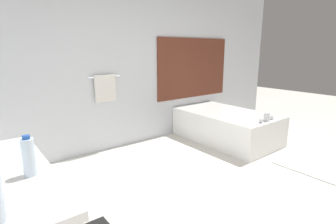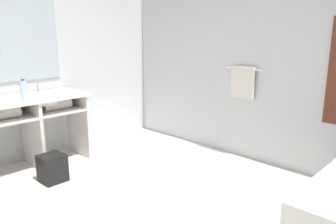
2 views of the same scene
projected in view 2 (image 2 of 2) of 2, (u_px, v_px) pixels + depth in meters
name	position (u px, v px, depth m)	size (l,w,h in m)	color
wall_back_with_blinds	(274.00, 54.00, 3.82)	(7.40, 0.13, 2.70)	silver
wall_left_with_mirror	(0.00, 53.00, 3.79)	(0.08, 7.40, 2.70)	silver
vanity_counter	(33.00, 116.00, 3.85)	(0.58, 1.26, 0.87)	white
sink_faucet	(38.00, 85.00, 4.00)	(0.09, 0.04, 0.18)	silver
water_bottle_2	(24.00, 90.00, 3.56)	(0.07, 0.07, 0.23)	silver
waste_bin	(52.00, 168.00, 3.57)	(0.25, 0.25, 0.30)	black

